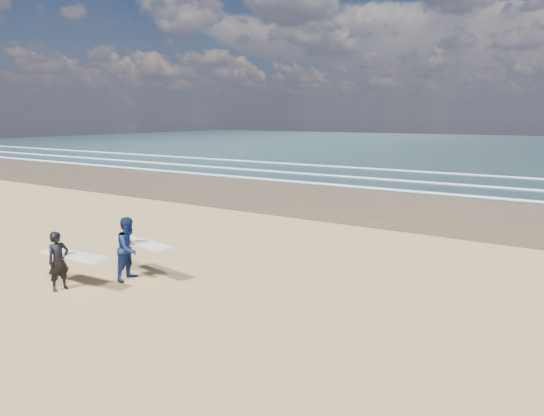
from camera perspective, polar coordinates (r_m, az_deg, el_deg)
The scene contains 2 objects.
surfer_near at distance 14.38m, azimuth -23.54°, elevation -5.63°, with size 2.23×1.00×1.63m.
surfer_far at distance 14.60m, azimuth -16.34°, elevation -4.53°, with size 2.25×1.24×1.84m.
Camera 1 is at (11.82, -7.08, 4.68)m, focal length 32.00 mm.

